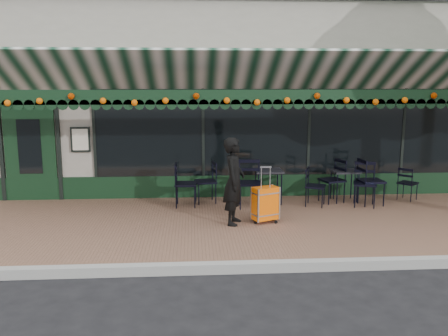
{
  "coord_description": "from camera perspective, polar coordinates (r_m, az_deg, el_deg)",
  "views": [
    {
      "loc": [
        -1.24,
        -6.59,
        2.73
      ],
      "look_at": [
        -0.69,
        1.6,
        1.25
      ],
      "focal_mm": 38.0,
      "sensor_mm": 36.0,
      "label": 1
    }
  ],
  "objects": [
    {
      "name": "ground",
      "position": [
        7.24,
        6.46,
        -11.98
      ],
      "size": [
        80.0,
        80.0,
        0.0
      ],
      "primitive_type": "plane",
      "color": "black",
      "rests_on": "ground"
    },
    {
      "name": "sidewalk",
      "position": [
        9.08,
        4.22,
        -6.8
      ],
      "size": [
        18.0,
        4.0,
        0.15
      ],
      "primitive_type": "cube",
      "color": "brown",
      "rests_on": "ground"
    },
    {
      "name": "curb",
      "position": [
        7.14,
        6.59,
        -11.66
      ],
      "size": [
        18.0,
        0.16,
        0.15
      ],
      "primitive_type": "cube",
      "color": "#9E9E99",
      "rests_on": "ground"
    },
    {
      "name": "restaurant_building",
      "position": [
        14.49,
        1.09,
        8.41
      ],
      "size": [
        12.0,
        9.6,
        4.5
      ],
      "color": "gray",
      "rests_on": "ground"
    },
    {
      "name": "woman",
      "position": [
        8.66,
        1.21,
        -1.61
      ],
      "size": [
        0.52,
        0.66,
        1.6
      ],
      "primitive_type": "imported",
      "rotation": [
        0.0,
        0.0,
        1.32
      ],
      "color": "black",
      "rests_on": "sidewalk"
    },
    {
      "name": "suitcase",
      "position": [
        8.88,
        4.98,
        -4.33
      ],
      "size": [
        0.52,
        0.42,
        1.05
      ],
      "rotation": [
        0.0,
        0.0,
        0.41
      ],
      "color": "#FF6408",
      "rests_on": "sidewalk"
    },
    {
      "name": "cafe_table_a",
      "position": [
        10.7,
        14.35,
        -0.64
      ],
      "size": [
        0.56,
        0.56,
        0.69
      ],
      "color": "black",
      "rests_on": "sidewalk"
    },
    {
      "name": "cafe_table_b",
      "position": [
        10.28,
        5.36,
        -0.62
      ],
      "size": [
        0.59,
        0.59,
        0.73
      ],
      "color": "black",
      "rests_on": "sidewalk"
    },
    {
      "name": "chair_a_left",
      "position": [
        10.59,
        12.85,
        -1.49
      ],
      "size": [
        0.6,
        0.6,
        0.95
      ],
      "primitive_type": null,
      "rotation": [
        0.0,
        0.0,
        -1.26
      ],
      "color": "black",
      "rests_on": "sidewalk"
    },
    {
      "name": "chair_a_right",
      "position": [
        10.58,
        17.25,
        -1.56
      ],
      "size": [
        0.54,
        0.54,
        1.01
      ],
      "primitive_type": null,
      "rotation": [
        0.0,
        0.0,
        1.66
      ],
      "color": "black",
      "rests_on": "sidewalk"
    },
    {
      "name": "chair_a_front",
      "position": [
        10.4,
        16.58,
        -1.9
      ],
      "size": [
        0.59,
        0.59,
        0.95
      ],
      "primitive_type": null,
      "rotation": [
        0.0,
        0.0,
        -0.3
      ],
      "color": "black",
      "rests_on": "sidewalk"
    },
    {
      "name": "chair_a_extra",
      "position": [
        11.29,
        21.23,
        -1.73
      ],
      "size": [
        0.53,
        0.53,
        0.75
      ],
      "primitive_type": null,
      "rotation": [
        0.0,
        0.0,
        2.3
      ],
      "color": "black",
      "rests_on": "sidewalk"
    },
    {
      "name": "chair_b_left",
      "position": [
        10.29,
        -2.23,
        -1.7
      ],
      "size": [
        0.52,
        0.52,
        0.91
      ],
      "primitive_type": null,
      "rotation": [
        0.0,
        0.0,
        -1.4
      ],
      "color": "black",
      "rests_on": "sidewalk"
    },
    {
      "name": "chair_b_right",
      "position": [
        10.2,
        10.94,
        -2.22
      ],
      "size": [
        0.54,
        0.54,
        0.83
      ],
      "primitive_type": null,
      "rotation": [
        0.0,
        0.0,
        1.18
      ],
      "color": "black",
      "rests_on": "sidewalk"
    },
    {
      "name": "chair_b_front",
      "position": [
        9.9,
        3.11,
        -1.91
      ],
      "size": [
        0.53,
        0.53,
        1.0
      ],
      "primitive_type": null,
      "rotation": [
        0.0,
        0.0,
        -0.05
      ],
      "color": "black",
      "rests_on": "sidewalk"
    },
    {
      "name": "chair_solo",
      "position": [
        10.01,
        -4.62,
        -1.98
      ],
      "size": [
        0.48,
        0.48,
        0.94
      ],
      "primitive_type": null,
      "rotation": [
        0.0,
        0.0,
        1.54
      ],
      "color": "black",
      "rests_on": "sidewalk"
    }
  ]
}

